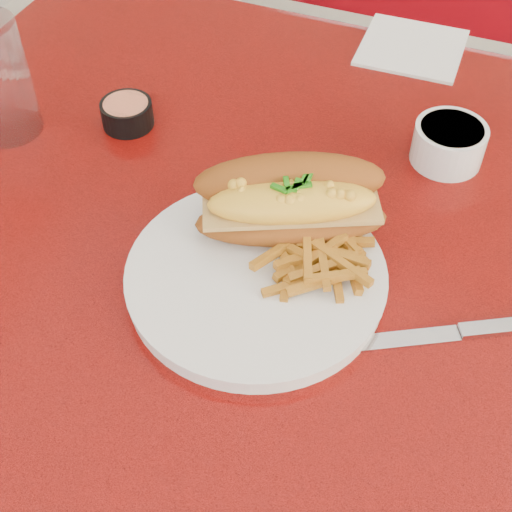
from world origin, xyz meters
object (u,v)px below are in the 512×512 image
at_px(mac_hoagie, 291,201).
at_px(knife, 448,334).
at_px(gravy_ramekin, 449,143).
at_px(dinner_plate, 256,277).
at_px(sauce_cup_left, 127,113).
at_px(diner_table, 354,329).
at_px(fork, 321,251).
at_px(booth_bench_far, 442,140).

xyz_separation_m(mac_hoagie, knife, (0.17, -0.06, -0.05)).
xyz_separation_m(gravy_ramekin, knife, (0.05, -0.24, -0.02)).
bearing_deg(dinner_plate, sauce_cup_left, 143.22).
bearing_deg(sauce_cup_left, gravy_ramekin, 11.73).
distance_m(dinner_plate, knife, 0.18).
bearing_deg(mac_hoagie, dinner_plate, -122.47).
xyz_separation_m(dinner_plate, mac_hoagie, (0.01, 0.07, 0.04)).
bearing_deg(dinner_plate, knife, 2.34).
height_order(dinner_plate, mac_hoagie, mac_hoagie).
xyz_separation_m(gravy_ramekin, sauce_cup_left, (-0.36, -0.08, -0.01)).
bearing_deg(sauce_cup_left, dinner_plate, -36.78).
bearing_deg(gravy_ramekin, diner_table, -107.65).
xyz_separation_m(fork, knife, (0.13, -0.04, -0.01)).
relative_size(fork, gravy_ramekin, 1.20).
height_order(dinner_plate, gravy_ramekin, gravy_ramekin).
xyz_separation_m(booth_bench_far, dinner_plate, (-0.08, -0.91, 0.49)).
height_order(diner_table, mac_hoagie, mac_hoagie).
xyz_separation_m(fork, sauce_cup_left, (-0.28, 0.13, -0.00)).
distance_m(dinner_plate, sauce_cup_left, 0.29).
xyz_separation_m(diner_table, sauce_cup_left, (-0.32, 0.07, 0.18)).
height_order(mac_hoagie, knife, mac_hoagie).
bearing_deg(knife, booth_bench_far, 67.34).
relative_size(mac_hoagie, gravy_ramekin, 1.99).
relative_size(mac_hoagie, knife, 1.03).
distance_m(booth_bench_far, mac_hoagie, 1.00).
xyz_separation_m(diner_table, mac_hoagie, (-0.08, -0.03, 0.21)).
distance_m(booth_bench_far, sauce_cup_left, 0.95).
relative_size(dinner_plate, knife, 1.57).
distance_m(gravy_ramekin, sauce_cup_left, 0.37).
xyz_separation_m(mac_hoagie, gravy_ramekin, (0.12, 0.18, -0.03)).
bearing_deg(booth_bench_far, sauce_cup_left, -113.21).
height_order(booth_bench_far, gravy_ramekin, booth_bench_far).
distance_m(fork, knife, 0.14).
xyz_separation_m(mac_hoagie, fork, (0.04, -0.02, -0.03)).
bearing_deg(booth_bench_far, fork, -92.36).
relative_size(fork, knife, 0.62).
relative_size(gravy_ramekin, sauce_cup_left, 1.33).
height_order(diner_table, booth_bench_far, booth_bench_far).
bearing_deg(sauce_cup_left, knife, -21.80).
bearing_deg(sauce_cup_left, fork, -24.12).
height_order(gravy_ramekin, knife, gravy_ramekin).
relative_size(diner_table, fork, 9.80).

